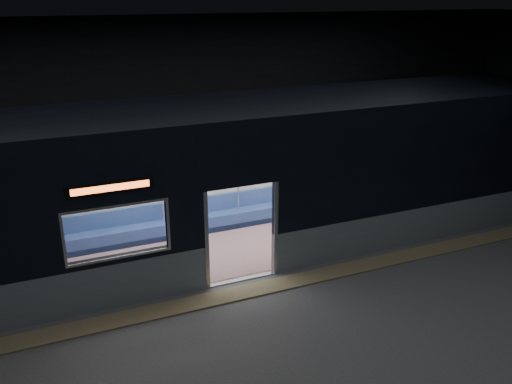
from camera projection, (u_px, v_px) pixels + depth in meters
station_floor at (263, 305)px, 10.23m from camera, size 24.00×14.00×0.01m
station_envelope at (264, 114)px, 8.96m from camera, size 24.00×14.00×5.00m
tactile_strip at (251, 291)px, 10.70m from camera, size 22.80×0.50×0.03m
metro_car at (215, 174)px, 11.78m from camera, size 18.00×3.04×3.35m
passenger at (322, 186)px, 14.24m from camera, size 0.39×0.65×1.31m
handbag at (324, 192)px, 14.08m from camera, size 0.32×0.29×0.13m
transit_map at (366, 151)px, 14.83m from camera, size 0.98×0.03×0.64m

